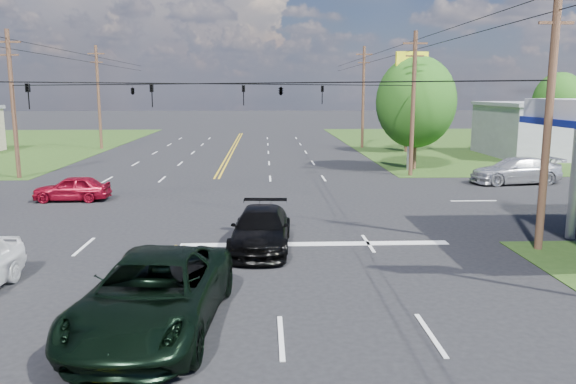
{
  "coord_description": "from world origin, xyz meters",
  "views": [
    {
      "loc": [
        3.15,
        -16.18,
        5.63
      ],
      "look_at": [
        4.08,
        6.0,
        1.64
      ],
      "focal_mm": 35.0,
      "sensor_mm": 36.0,
      "label": 1
    }
  ],
  "objects_px": {
    "tree_right_a": "(416,102)",
    "tree_right_b": "(408,107)",
    "retail_ne": "(571,131)",
    "tree_far_r": "(559,102)",
    "pole_left_far": "(99,96)",
    "pickup_dkgreen": "(154,294)",
    "pole_ne": "(413,102)",
    "suv_black": "(261,229)",
    "pole_se": "(549,112)",
    "pole_nw": "(13,103)",
    "pole_right_far": "(363,96)"
  },
  "relations": [
    {
      "from": "tree_right_a",
      "to": "tree_right_b",
      "type": "bearing_deg",
      "value": 78.23
    },
    {
      "from": "retail_ne",
      "to": "tree_right_b",
      "type": "bearing_deg",
      "value": 163.5
    },
    {
      "from": "retail_ne",
      "to": "tree_far_r",
      "type": "relative_size",
      "value": 1.83
    },
    {
      "from": "pole_left_far",
      "to": "pickup_dkgreen",
      "type": "relative_size",
      "value": 1.56
    },
    {
      "from": "pole_ne",
      "to": "tree_right_b",
      "type": "distance_m",
      "value": 15.42
    },
    {
      "from": "pole_left_far",
      "to": "tree_right_b",
      "type": "bearing_deg",
      "value": -7.72
    },
    {
      "from": "pole_ne",
      "to": "suv_black",
      "type": "distance_m",
      "value": 20.59
    },
    {
      "from": "tree_right_b",
      "to": "pole_se",
      "type": "bearing_deg",
      "value": -96.05
    },
    {
      "from": "tree_right_b",
      "to": "tree_right_a",
      "type": "bearing_deg",
      "value": -101.77
    },
    {
      "from": "pole_ne",
      "to": "tree_far_r",
      "type": "bearing_deg",
      "value": 45.0
    },
    {
      "from": "pole_left_far",
      "to": "tree_far_r",
      "type": "distance_m",
      "value": 47.05
    },
    {
      "from": "tree_right_b",
      "to": "tree_far_r",
      "type": "relative_size",
      "value": 0.93
    },
    {
      "from": "pole_ne",
      "to": "tree_far_r",
      "type": "xyz_separation_m",
      "value": [
        21.0,
        21.0,
        -0.37
      ]
    },
    {
      "from": "tree_right_a",
      "to": "pickup_dkgreen",
      "type": "xyz_separation_m",
      "value": [
        -13.5,
        -27.42,
        -3.98
      ]
    },
    {
      "from": "pickup_dkgreen",
      "to": "pole_nw",
      "type": "bearing_deg",
      "value": 124.15
    },
    {
      "from": "retail_ne",
      "to": "pole_nw",
      "type": "xyz_separation_m",
      "value": [
        -43.0,
        -11.0,
        2.72
      ]
    },
    {
      "from": "tree_far_r",
      "to": "pickup_dkgreen",
      "type": "bearing_deg",
      "value": -126.41
    },
    {
      "from": "retail_ne",
      "to": "pole_nw",
      "type": "height_order",
      "value": "pole_nw"
    },
    {
      "from": "tree_right_a",
      "to": "pickup_dkgreen",
      "type": "relative_size",
      "value": 1.27
    },
    {
      "from": "pole_ne",
      "to": "pole_nw",
      "type": "bearing_deg",
      "value": 180.0
    },
    {
      "from": "retail_ne",
      "to": "pickup_dkgreen",
      "type": "bearing_deg",
      "value": -129.79
    },
    {
      "from": "retail_ne",
      "to": "tree_right_a",
      "type": "bearing_deg",
      "value": -153.43
    },
    {
      "from": "pickup_dkgreen",
      "to": "retail_ne",
      "type": "bearing_deg",
      "value": 55.42
    },
    {
      "from": "retail_ne",
      "to": "suv_black",
      "type": "relative_size",
      "value": 2.78
    },
    {
      "from": "pole_se",
      "to": "tree_right_b",
      "type": "bearing_deg",
      "value": 83.95
    },
    {
      "from": "pickup_dkgreen",
      "to": "suv_black",
      "type": "relative_size",
      "value": 1.28
    },
    {
      "from": "tree_far_r",
      "to": "pickup_dkgreen",
      "type": "xyz_separation_m",
      "value": [
        -33.5,
        -45.42,
        -3.65
      ]
    },
    {
      "from": "tree_right_b",
      "to": "tree_far_r",
      "type": "bearing_deg",
      "value": 18.92
    },
    {
      "from": "pole_ne",
      "to": "pole_left_far",
      "type": "height_order",
      "value": "pole_left_far"
    },
    {
      "from": "pole_right_far",
      "to": "pole_left_far",
      "type": "bearing_deg",
      "value": 180.0
    },
    {
      "from": "pole_left_far",
      "to": "pickup_dkgreen",
      "type": "bearing_deg",
      "value": -72.73
    },
    {
      "from": "pole_se",
      "to": "pole_ne",
      "type": "xyz_separation_m",
      "value": [
        0.0,
        18.0,
        0.0
      ]
    },
    {
      "from": "pole_nw",
      "to": "tree_right_b",
      "type": "distance_m",
      "value": 33.1
    },
    {
      "from": "pole_left_far",
      "to": "suv_black",
      "type": "distance_m",
      "value": 40.1
    },
    {
      "from": "retail_ne",
      "to": "pole_left_far",
      "type": "relative_size",
      "value": 1.4
    },
    {
      "from": "pole_ne",
      "to": "pole_right_far",
      "type": "relative_size",
      "value": 0.95
    },
    {
      "from": "tree_far_r",
      "to": "suv_black",
      "type": "height_order",
      "value": "tree_far_r"
    },
    {
      "from": "tree_right_b",
      "to": "pole_left_far",
      "type": "bearing_deg",
      "value": 172.28
    },
    {
      "from": "pole_nw",
      "to": "tree_right_a",
      "type": "distance_m",
      "value": 27.17
    },
    {
      "from": "retail_ne",
      "to": "pole_ne",
      "type": "bearing_deg",
      "value": -147.09
    },
    {
      "from": "pole_nw",
      "to": "tree_right_b",
      "type": "bearing_deg",
      "value": 26.95
    },
    {
      "from": "retail_ne",
      "to": "tree_far_r",
      "type": "height_order",
      "value": "tree_far_r"
    },
    {
      "from": "pole_ne",
      "to": "pole_left_far",
      "type": "bearing_deg",
      "value": 143.84
    },
    {
      "from": "pole_right_far",
      "to": "suv_black",
      "type": "xyz_separation_m",
      "value": [
        -10.0,
        -36.5,
        -4.44
      ]
    },
    {
      "from": "pole_nw",
      "to": "retail_ne",
      "type": "bearing_deg",
      "value": 14.35
    },
    {
      "from": "pole_right_far",
      "to": "tree_right_a",
      "type": "relative_size",
      "value": 1.22
    },
    {
      "from": "pole_left_far",
      "to": "pole_ne",
      "type": "bearing_deg",
      "value": -36.16
    },
    {
      "from": "suv_black",
      "to": "tree_far_r",
      "type": "bearing_deg",
      "value": 55.26
    },
    {
      "from": "pole_nw",
      "to": "tree_right_a",
      "type": "xyz_separation_m",
      "value": [
        27.0,
        3.0,
        -0.05
      ]
    },
    {
      "from": "retail_ne",
      "to": "pole_se",
      "type": "distance_m",
      "value": 33.72
    }
  ]
}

